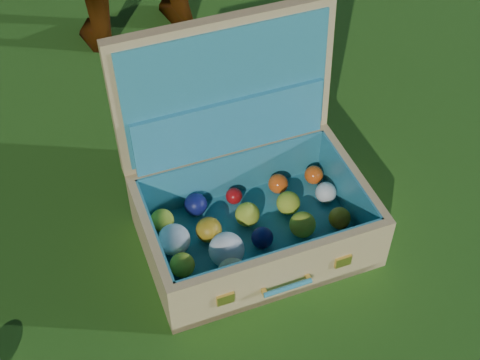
# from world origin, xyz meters

# --- Properties ---
(ground) EXTENTS (60.00, 60.00, 0.00)m
(ground) POSITION_xyz_m (0.00, 0.00, 0.00)
(ground) COLOR #215114
(ground) RESTS_ON ground
(suitcase) EXTENTS (0.71, 0.60, 0.61)m
(suitcase) POSITION_xyz_m (0.06, -0.08, 0.17)
(suitcase) COLOR tan
(suitcase) RESTS_ON ground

